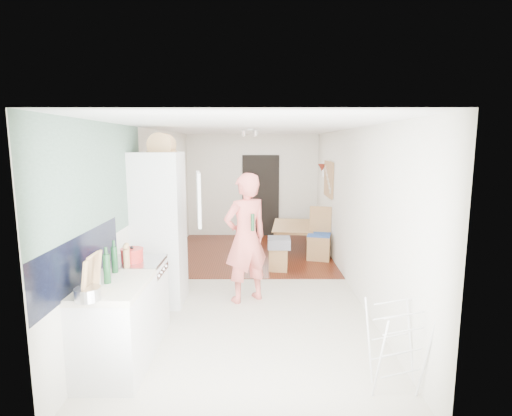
{
  "coord_description": "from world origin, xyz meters",
  "views": [
    {
      "loc": [
        0.1,
        -6.27,
        2.25
      ],
      "look_at": [
        0.09,
        0.2,
        1.22
      ],
      "focal_mm": 28.0,
      "sensor_mm": 36.0,
      "label": 1
    }
  ],
  "objects_px": {
    "stool": "(278,259)",
    "drying_rack": "(396,348)",
    "dining_table": "(294,239)",
    "person": "(246,227)",
    "dining_chair": "(319,234)"
  },
  "relations": [
    {
      "from": "stool",
      "to": "drying_rack",
      "type": "relative_size",
      "value": 0.52
    },
    {
      "from": "dining_table",
      "to": "stool",
      "type": "bearing_deg",
      "value": 170.32
    },
    {
      "from": "person",
      "to": "dining_table",
      "type": "xyz_separation_m",
      "value": [
        0.97,
        2.94,
        -0.88
      ]
    },
    {
      "from": "dining_chair",
      "to": "drying_rack",
      "type": "height_order",
      "value": "dining_chair"
    },
    {
      "from": "dining_chair",
      "to": "stool",
      "type": "height_order",
      "value": "dining_chair"
    },
    {
      "from": "person",
      "to": "dining_chair",
      "type": "bearing_deg",
      "value": -154.52
    },
    {
      "from": "dining_table",
      "to": "stool",
      "type": "xyz_separation_m",
      "value": [
        -0.42,
        -1.55,
        -0.01
      ]
    },
    {
      "from": "person",
      "to": "dining_chair",
      "type": "distance_m",
      "value": 2.59
    },
    {
      "from": "person",
      "to": "dining_table",
      "type": "height_order",
      "value": "person"
    },
    {
      "from": "stool",
      "to": "drying_rack",
      "type": "xyz_separation_m",
      "value": [
        0.89,
        -3.54,
        0.2
      ]
    },
    {
      "from": "person",
      "to": "stool",
      "type": "xyz_separation_m",
      "value": [
        0.55,
        1.39,
        -0.89
      ]
    },
    {
      "from": "person",
      "to": "dining_chair",
      "type": "relative_size",
      "value": 2.13
    },
    {
      "from": "person",
      "to": "stool",
      "type": "distance_m",
      "value": 1.74
    },
    {
      "from": "dining_table",
      "to": "dining_chair",
      "type": "height_order",
      "value": "dining_chair"
    },
    {
      "from": "dining_chair",
      "to": "stool",
      "type": "xyz_separation_m",
      "value": [
        -0.84,
        -0.72,
        -0.3
      ]
    }
  ]
}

